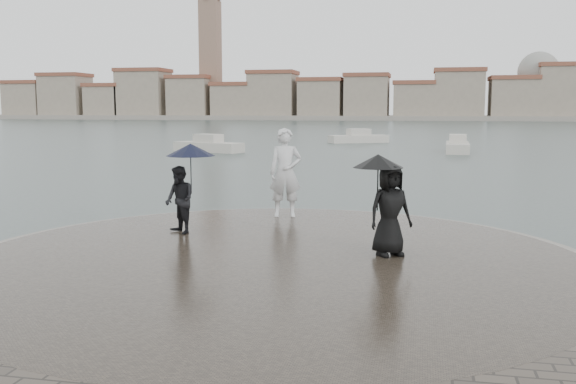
# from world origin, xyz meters

# --- Properties ---
(ground) EXTENTS (400.00, 400.00, 0.00)m
(ground) POSITION_xyz_m (0.00, 0.00, 0.00)
(ground) COLOR #2B3835
(ground) RESTS_ON ground
(kerb_ring) EXTENTS (12.50, 12.50, 0.32)m
(kerb_ring) POSITION_xyz_m (0.00, 3.50, 0.16)
(kerb_ring) COLOR gray
(kerb_ring) RESTS_ON ground
(quay_tip) EXTENTS (11.90, 11.90, 0.36)m
(quay_tip) POSITION_xyz_m (0.00, 3.50, 0.18)
(quay_tip) COLOR #2D261E
(quay_tip) RESTS_ON ground
(statue) EXTENTS (0.94, 0.72, 2.31)m
(statue) POSITION_xyz_m (-0.76, 8.07, 1.52)
(statue) COLOR silver
(statue) RESTS_ON quay_tip
(visitor_left) EXTENTS (1.28, 1.12, 2.04)m
(visitor_left) POSITION_xyz_m (-2.54, 5.37, 1.52)
(visitor_left) COLOR black
(visitor_left) RESTS_ON quay_tip
(visitor_right) EXTENTS (1.27, 1.06, 1.95)m
(visitor_right) POSITION_xyz_m (2.09, 4.14, 1.46)
(visitor_right) COLOR black
(visitor_right) RESTS_ON quay_tip
(far_skyline) EXTENTS (260.00, 20.00, 37.00)m
(far_skyline) POSITION_xyz_m (-6.29, 160.71, 5.61)
(far_skyline) COLOR gray
(far_skyline) RESTS_ON ground
(boats) EXTENTS (39.76, 18.47, 1.50)m
(boats) POSITION_xyz_m (2.67, 41.37, 0.38)
(boats) COLOR beige
(boats) RESTS_ON ground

